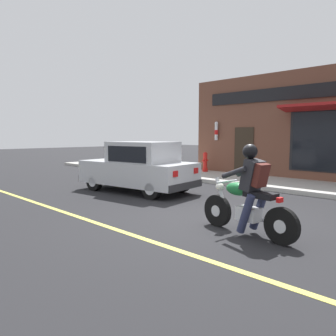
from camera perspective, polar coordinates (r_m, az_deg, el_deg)
The scene contains 7 objects.
ground_plane at distance 6.99m, azimuth 7.31°, elevation -8.99°, with size 80.00×80.00×0.00m, color black.
sidewalk_curb at distance 13.06m, azimuth 11.30°, elevation -1.86°, with size 2.60×22.00×0.14m, color #ADAAA3.
lane_stripe at distance 8.13m, azimuth -18.22°, elevation -7.11°, with size 0.12×19.80×0.01m, color #D1C64C.
storefront_building at distance 13.11m, azimuth 25.42°, elevation 6.66°, with size 1.25×11.07×4.20m.
motorcycle_with_rider at distance 5.96m, azimuth 13.78°, elevation -5.01°, with size 0.62×2.02×1.62m.
car_hatchback at distance 10.26m, azimuth -5.13°, elevation 0.09°, with size 2.08×3.95×1.57m.
fire_hydrant at distance 14.79m, azimuth 6.49°, elevation 1.05°, with size 0.36×0.24×0.88m.
Camera 1 is at (-5.40, -4.07, 1.77)m, focal length 35.00 mm.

